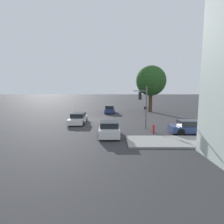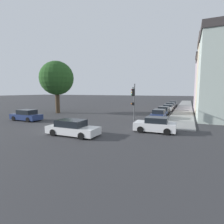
# 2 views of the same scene
# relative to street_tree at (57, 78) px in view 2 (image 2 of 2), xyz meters

# --- Properties ---
(ground_plane) EXTENTS (300.00, 300.00, 0.00)m
(ground_plane) POSITION_rel_street_tree_xyz_m (9.34, -10.23, -6.26)
(ground_plane) COLOR #333335
(sidewalk_strip) EXTENTS (3.40, 60.00, 0.13)m
(sidewalk_strip) POSITION_rel_street_tree_xyz_m (20.95, 23.55, -6.19)
(sidewalk_strip) COLOR gray
(sidewalk_strip) RESTS_ON ground_plane
(rowhouse_backdrop) EXTENTS (7.74, 25.48, 12.97)m
(rowhouse_backdrop) POSITION_rel_street_tree_xyz_m (26.51, 11.18, -0.11)
(rowhouse_backdrop) COLOR #ADBCB2
(rowhouse_backdrop) RESTS_ON ground_plane
(street_tree) EXTENTS (6.01, 6.01, 9.31)m
(street_tree) POSITION_rel_street_tree_xyz_m (0.00, 0.00, 0.00)
(street_tree) COLOR #423323
(street_tree) RESTS_ON ground_plane
(traffic_signal) EXTENTS (0.68, 1.68, 4.87)m
(traffic_signal) POSITION_rel_street_tree_xyz_m (15.59, -4.19, -3.13)
(traffic_signal) COLOR #515456
(traffic_signal) RESTS_ON ground_plane
(crossing_car_0) EXTENTS (4.79, 2.03, 1.40)m
(crossing_car_0) POSITION_rel_street_tree_xyz_m (12.37, -12.35, -5.60)
(crossing_car_0) COLOR silver
(crossing_car_0) RESTS_ON ground_plane
(crossing_car_1) EXTENTS (3.97, 2.11, 1.46)m
(crossing_car_1) POSITION_rel_street_tree_xyz_m (18.97, -8.02, -5.56)
(crossing_car_1) COLOR silver
(crossing_car_1) RESTS_ON ground_plane
(crossing_car_2) EXTENTS (4.36, 1.97, 1.48)m
(crossing_car_2) POSITION_rel_street_tree_xyz_m (1.79, -8.28, -5.56)
(crossing_car_2) COLOR navy
(crossing_car_2) RESTS_ON ground_plane
(parked_car_0) EXTENTS (1.93, 4.40, 1.41)m
(parked_car_0) POSITION_rel_street_tree_xyz_m (18.04, 0.36, -5.58)
(parked_car_0) COLOR navy
(parked_car_0) RESTS_ON ground_plane
(parked_car_1) EXTENTS (1.92, 4.63, 1.30)m
(parked_car_1) POSITION_rel_street_tree_xyz_m (17.87, 6.49, -5.64)
(parked_car_1) COLOR #4C5156
(parked_car_1) RESTS_ON ground_plane
(parked_car_2) EXTENTS (2.07, 4.36, 1.32)m
(parked_car_2) POSITION_rel_street_tree_xyz_m (18.03, 12.03, -5.61)
(parked_car_2) COLOR #B7B7BC
(parked_car_2) RESTS_ON ground_plane
(parked_car_3) EXTENTS (2.13, 4.28, 1.40)m
(parked_car_3) POSITION_rel_street_tree_xyz_m (17.97, 17.61, -5.59)
(parked_car_3) COLOR #4C5156
(parked_car_3) RESTS_ON ground_plane
(parked_car_4) EXTENTS (2.07, 3.95, 1.42)m
(parked_car_4) POSITION_rel_street_tree_xyz_m (18.01, 23.46, -5.59)
(parked_car_4) COLOR #4C5156
(parked_car_4) RESTS_ON ground_plane
(fire_hydrant) EXTENTS (0.22, 0.22, 0.92)m
(fire_hydrant) POSITION_rel_street_tree_xyz_m (17.92, -3.45, -5.77)
(fire_hydrant) COLOR red
(fire_hydrant) RESTS_ON ground_plane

